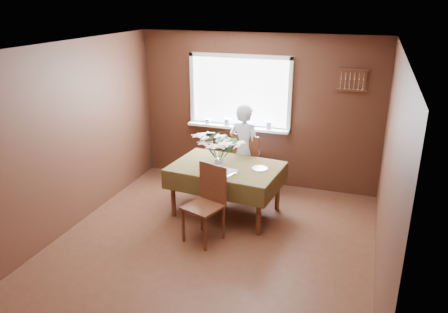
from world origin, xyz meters
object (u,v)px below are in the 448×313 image
(dining_table, at_px, (226,172))
(seated_woman, at_px, (244,150))
(flower_bouquet, at_px, (219,146))
(chair_far, at_px, (248,161))
(chair_near, at_px, (207,200))

(dining_table, height_order, seated_woman, seated_woman)
(dining_table, xyz_separation_m, flower_bouquet, (-0.05, -0.16, 0.44))
(chair_far, distance_m, seated_woman, 0.22)
(chair_far, distance_m, flower_bouquet, 1.09)
(seated_woman, height_order, flower_bouquet, seated_woman)
(chair_far, xyz_separation_m, chair_near, (-0.12, -1.52, -0.00))
(dining_table, xyz_separation_m, seated_woman, (0.07, 0.70, 0.10))
(chair_far, xyz_separation_m, seated_woman, (-0.04, -0.07, 0.20))
(dining_table, distance_m, chair_near, 0.76)
(seated_woman, xyz_separation_m, flower_bouquet, (-0.12, -0.87, 0.34))
(chair_far, height_order, chair_near, chair_far)
(chair_near, bearing_deg, flower_bouquet, 114.01)
(flower_bouquet, bearing_deg, chair_far, 79.92)
(dining_table, xyz_separation_m, chair_far, (0.11, 0.77, -0.11))
(dining_table, distance_m, seated_woman, 0.71)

